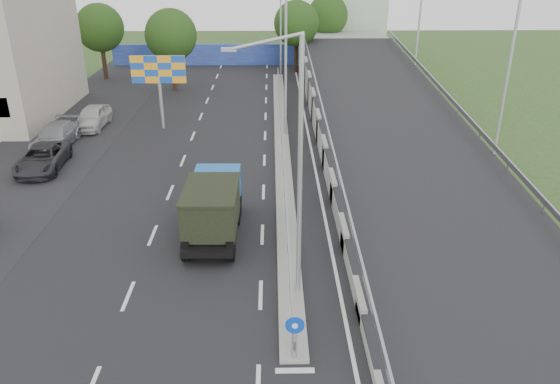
{
  "coord_description": "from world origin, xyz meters",
  "views": [
    {
      "loc": [
        -0.72,
        -12.21,
        12.83
      ],
      "look_at": [
        -0.34,
        11.18,
        2.2
      ],
      "focal_mm": 35.0,
      "sensor_mm": 36.0,
      "label": 1
    }
  ],
  "objects_px": {
    "church": "(355,10)",
    "lamp_post_near": "(295,160)",
    "lamp_post_mid": "(283,56)",
    "parked_car_e": "(92,117)",
    "parked_car_c": "(43,158)",
    "parked_car_d": "(56,136)",
    "sign_bollard": "(295,337)",
    "billboard": "(159,74)",
    "lamp_post_far": "(279,20)",
    "dump_truck": "(214,205)"
  },
  "relations": [
    {
      "from": "church",
      "to": "billboard",
      "type": "relative_size",
      "value": 2.51
    },
    {
      "from": "church",
      "to": "parked_car_c",
      "type": "height_order",
      "value": "church"
    },
    {
      "from": "sign_bollard",
      "to": "parked_car_d",
      "type": "relative_size",
      "value": 0.31
    },
    {
      "from": "lamp_post_far",
      "to": "church",
      "type": "distance_m",
      "value": 17.15
    },
    {
      "from": "parked_car_e",
      "to": "sign_bollard",
      "type": "bearing_deg",
      "value": -59.59
    },
    {
      "from": "billboard",
      "to": "parked_car_d",
      "type": "xyz_separation_m",
      "value": [
        -6.66,
        -4.0,
        -3.41
      ]
    },
    {
      "from": "lamp_post_mid",
      "to": "parked_car_e",
      "type": "relative_size",
      "value": 2.07
    },
    {
      "from": "dump_truck",
      "to": "parked_car_e",
      "type": "distance_m",
      "value": 20.29
    },
    {
      "from": "dump_truck",
      "to": "parked_car_d",
      "type": "bearing_deg",
      "value": 134.4
    },
    {
      "from": "lamp_post_mid",
      "to": "parked_car_e",
      "type": "xyz_separation_m",
      "value": [
        -14.52,
        2.29,
        -4.98
      ]
    },
    {
      "from": "church",
      "to": "lamp_post_mid",
      "type": "bearing_deg",
      "value": -106.22
    },
    {
      "from": "lamp_post_near",
      "to": "lamp_post_far",
      "type": "relative_size",
      "value": 1.0
    },
    {
      "from": "sign_bollard",
      "to": "parked_car_e",
      "type": "xyz_separation_m",
      "value": [
        -14.41,
        26.12,
        -0.21
      ]
    },
    {
      "from": "parked_car_c",
      "to": "billboard",
      "type": "bearing_deg",
      "value": 50.51
    },
    {
      "from": "lamp_post_far",
      "to": "parked_car_d",
      "type": "bearing_deg",
      "value": -125.63
    },
    {
      "from": "lamp_post_near",
      "to": "parked_car_e",
      "type": "relative_size",
      "value": 2.07
    },
    {
      "from": "dump_truck",
      "to": "parked_car_d",
      "type": "xyz_separation_m",
      "value": [
        -12.15,
        12.8,
        -0.75
      ]
    },
    {
      "from": "church",
      "to": "billboard",
      "type": "bearing_deg",
      "value": -120.7
    },
    {
      "from": "billboard",
      "to": "lamp_post_far",
      "type": "bearing_deg",
      "value": 63.16
    },
    {
      "from": "lamp_post_far",
      "to": "parked_car_e",
      "type": "xyz_separation_m",
      "value": [
        -14.52,
        -17.71,
        -4.98
      ]
    },
    {
      "from": "sign_bollard",
      "to": "parked_car_e",
      "type": "relative_size",
      "value": 0.34
    },
    {
      "from": "lamp_post_mid",
      "to": "parked_car_d",
      "type": "relative_size",
      "value": 1.88
    },
    {
      "from": "lamp_post_near",
      "to": "lamp_post_far",
      "type": "distance_m",
      "value": 40.0
    },
    {
      "from": "lamp_post_mid",
      "to": "dump_truck",
      "type": "bearing_deg",
      "value": -103.73
    },
    {
      "from": "lamp_post_near",
      "to": "billboard",
      "type": "height_order",
      "value": "lamp_post_near"
    },
    {
      "from": "sign_bollard",
      "to": "lamp_post_mid",
      "type": "bearing_deg",
      "value": 89.74
    },
    {
      "from": "lamp_post_near",
      "to": "parked_car_d",
      "type": "relative_size",
      "value": 1.88
    },
    {
      "from": "lamp_post_far",
      "to": "billboard",
      "type": "height_order",
      "value": "lamp_post_far"
    },
    {
      "from": "sign_bollard",
      "to": "lamp_post_far",
      "type": "relative_size",
      "value": 0.17
    },
    {
      "from": "lamp_post_near",
      "to": "church",
      "type": "distance_m",
      "value": 54.9
    },
    {
      "from": "lamp_post_near",
      "to": "parked_car_d",
      "type": "bearing_deg",
      "value": 131.21
    },
    {
      "from": "church",
      "to": "lamp_post_near",
      "type": "bearing_deg",
      "value": -100.38
    },
    {
      "from": "dump_truck",
      "to": "church",
      "type": "bearing_deg",
      "value": 75.43
    },
    {
      "from": "lamp_post_near",
      "to": "parked_car_d",
      "type": "height_order",
      "value": "lamp_post_near"
    },
    {
      "from": "lamp_post_near",
      "to": "lamp_post_mid",
      "type": "height_order",
      "value": "same"
    },
    {
      "from": "church",
      "to": "sign_bollard",
      "type": "bearing_deg",
      "value": -99.81
    },
    {
      "from": "parked_car_e",
      "to": "dump_truck",
      "type": "bearing_deg",
      "value": -55.94
    },
    {
      "from": "billboard",
      "to": "parked_car_c",
      "type": "relative_size",
      "value": 1.05
    },
    {
      "from": "lamp_post_far",
      "to": "parked_car_c",
      "type": "bearing_deg",
      "value": -119.87
    },
    {
      "from": "parked_car_e",
      "to": "lamp_post_mid",
      "type": "bearing_deg",
      "value": -7.44
    },
    {
      "from": "dump_truck",
      "to": "parked_car_d",
      "type": "distance_m",
      "value": 17.67
    },
    {
      "from": "lamp_post_mid",
      "to": "parked_car_c",
      "type": "xyz_separation_m",
      "value": [
        -15.08,
        -6.27,
        -5.08
      ]
    },
    {
      "from": "parked_car_d",
      "to": "parked_car_e",
      "type": "height_order",
      "value": "parked_car_e"
    },
    {
      "from": "church",
      "to": "billboard",
      "type": "distance_m",
      "value": 37.23
    },
    {
      "from": "parked_car_c",
      "to": "lamp_post_near",
      "type": "bearing_deg",
      "value": -45.96
    },
    {
      "from": "lamp_post_near",
      "to": "dump_truck",
      "type": "xyz_separation_m",
      "value": [
        -3.62,
        5.2,
        -4.28
      ]
    },
    {
      "from": "lamp_post_near",
      "to": "lamp_post_far",
      "type": "xyz_separation_m",
      "value": [
        0.0,
        40.0,
        0.0
      ]
    },
    {
      "from": "lamp_post_far",
      "to": "parked_car_c",
      "type": "distance_m",
      "value": 30.71
    },
    {
      "from": "dump_truck",
      "to": "parked_car_e",
      "type": "height_order",
      "value": "dump_truck"
    },
    {
      "from": "sign_bollard",
      "to": "lamp_post_near",
      "type": "relative_size",
      "value": 0.17
    }
  ]
}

